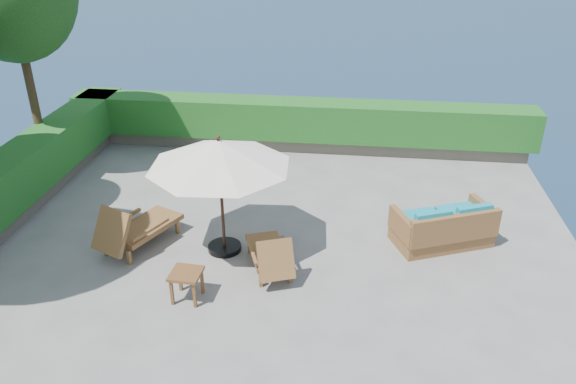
# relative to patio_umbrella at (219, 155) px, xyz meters

# --- Properties ---
(ground) EXTENTS (12.00, 12.00, 0.00)m
(ground) POSITION_rel_patio_umbrella_xyz_m (0.88, -0.34, -2.01)
(ground) COLOR gray
(ground) RESTS_ON ground
(foundation) EXTENTS (12.00, 12.00, 3.00)m
(foundation) POSITION_rel_patio_umbrella_xyz_m (0.88, -0.34, -3.56)
(foundation) COLOR #5F554B
(foundation) RESTS_ON ocean
(ocean) EXTENTS (600.00, 600.00, 0.00)m
(ocean) POSITION_rel_patio_umbrella_xyz_m (0.88, -0.34, -5.01)
(ocean) COLOR #162844
(ocean) RESTS_ON ground
(planter_wall_far) EXTENTS (12.00, 0.60, 0.36)m
(planter_wall_far) POSITION_rel_patio_umbrella_xyz_m (0.88, 5.26, -1.83)
(planter_wall_far) COLOR #655F51
(planter_wall_far) RESTS_ON ground
(hedge_far) EXTENTS (12.40, 0.90, 1.00)m
(hedge_far) POSITION_rel_patio_umbrella_xyz_m (0.88, 5.26, -1.16)
(hedge_far) COLOR #164D17
(hedge_far) RESTS_ON planter_wall_far
(patio_umbrella) EXTENTS (3.36, 3.36, 2.38)m
(patio_umbrella) POSITION_rel_patio_umbrella_xyz_m (0.00, 0.00, 0.00)
(patio_umbrella) COLOR black
(patio_umbrella) RESTS_ON ground
(lounge_left) EXTENTS (1.40, 1.92, 1.03)m
(lounge_left) POSITION_rel_patio_umbrella_xyz_m (-1.72, -0.12, -1.58)
(lounge_left) COLOR brown
(lounge_left) RESTS_ON ground
(lounge_right) EXTENTS (1.12, 1.64, 0.88)m
(lounge_right) POSITION_rel_patio_umbrella_xyz_m (0.99, -0.60, -1.64)
(lounge_right) COLOR brown
(lounge_right) RESTS_ON ground
(side_table) EXTENTS (0.53, 0.53, 0.54)m
(side_table) POSITION_rel_patio_umbrella_xyz_m (-0.28, -1.57, -1.57)
(side_table) COLOR brown
(side_table) RESTS_ON ground
(wicker_loveseat) EXTENTS (2.10, 1.61, 0.92)m
(wicker_loveseat) POSITION_rel_patio_umbrella_xyz_m (4.21, 0.73, -1.65)
(wicker_loveseat) COLOR brown
(wicker_loveseat) RESTS_ON ground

